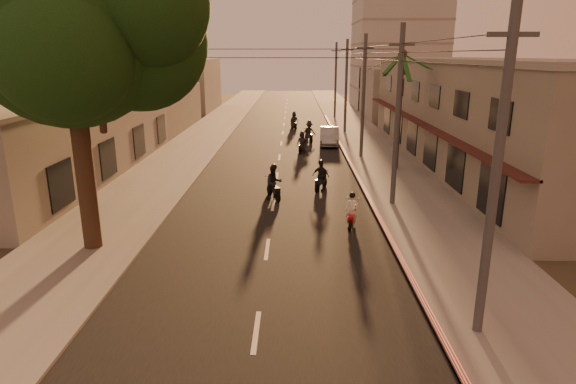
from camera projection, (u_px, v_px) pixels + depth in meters
name	position (u px, v px, depth m)	size (l,w,h in m)	color
ground	(264.00, 271.00, 17.41)	(160.00, 160.00, 0.00)	#383023
road	(279.00, 157.00, 36.63)	(10.00, 140.00, 0.02)	black
sidewalk_right	(378.00, 157.00, 36.54)	(5.00, 140.00, 0.12)	slate
sidewalk_left	(181.00, 157.00, 36.69)	(5.00, 140.00, 0.12)	slate
curb_stripe	(354.00, 172.00, 31.75)	(0.20, 60.00, 0.20)	red
shophouse_row	(478.00, 113.00, 33.57)	(8.80, 34.20, 7.30)	gray
left_building	(55.00, 136.00, 30.29)	(8.20, 24.20, 5.20)	gray
distant_tower	(400.00, 7.00, 67.24)	(12.10, 12.10, 28.00)	#B7B5B2
broadleaf_tree	(80.00, 28.00, 17.20)	(9.60, 8.70, 12.10)	black
palm_tree	(402.00, 61.00, 30.75)	(5.00, 5.00, 8.20)	black
utility_poles	(365.00, 69.00, 34.78)	(1.20, 48.26, 9.00)	#38383A
filler_right	(397.00, 93.00, 59.71)	(8.00, 14.00, 6.00)	gray
filler_left_near	(148.00, 108.00, 49.63)	(8.00, 14.00, 4.40)	gray
filler_left_far	(185.00, 85.00, 66.58)	(8.00, 14.00, 7.00)	gray
scooter_red	(352.00, 212.00, 21.61)	(0.80, 1.68, 1.66)	black
scooter_mid_a	(274.00, 183.00, 25.83)	(1.37, 1.89, 1.96)	black
scooter_mid_b	(321.00, 176.00, 27.56)	(1.30, 1.73, 1.81)	black
scooter_far_a	(302.00, 143.00, 38.16)	(1.06, 1.74, 1.74)	black
scooter_far_b	(309.00, 132.00, 42.76)	(1.57, 1.95, 1.97)	black
parked_car	(329.00, 136.00, 41.56)	(1.86, 4.65, 1.50)	#95979C
scooter_far_c	(294.00, 121.00, 50.37)	(1.16, 1.84, 1.86)	black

